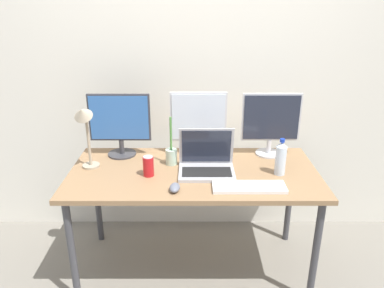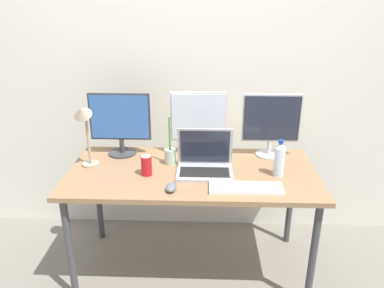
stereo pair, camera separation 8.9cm
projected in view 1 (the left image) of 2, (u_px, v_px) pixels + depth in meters
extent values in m
plane|color=gray|center=(192.00, 266.00, 2.62)|extent=(16.00, 16.00, 0.00)
cube|color=silver|center=(192.00, 65.00, 2.69)|extent=(7.00, 0.08, 2.60)
cylinder|color=#424247|center=(70.00, 253.00, 2.20)|extent=(0.04, 0.04, 0.71)
cylinder|color=#424247|center=(314.00, 252.00, 2.20)|extent=(0.04, 0.04, 0.71)
cylinder|color=#424247|center=(96.00, 199.00, 2.78)|extent=(0.04, 0.04, 0.71)
cylinder|color=#424247|center=(288.00, 199.00, 2.79)|extent=(0.04, 0.04, 0.71)
cube|color=#93704C|center=(192.00, 173.00, 2.36)|extent=(1.55, 0.75, 0.03)
cylinder|color=#38383D|center=(120.00, 154.00, 2.58)|extent=(0.19, 0.19, 0.01)
cylinder|color=#38383D|center=(120.00, 147.00, 2.56)|extent=(0.03, 0.03, 0.10)
cube|color=#38383D|center=(118.00, 118.00, 2.49)|extent=(0.41, 0.02, 0.32)
cube|color=#3366B2|center=(117.00, 118.00, 2.48)|extent=(0.39, 0.01, 0.30)
cylinder|color=silver|center=(196.00, 153.00, 2.60)|extent=(0.22, 0.22, 0.01)
cylinder|color=silver|center=(196.00, 146.00, 2.58)|extent=(0.03, 0.03, 0.09)
cube|color=silver|center=(197.00, 117.00, 2.50)|extent=(0.38, 0.02, 0.34)
cube|color=silver|center=(197.00, 117.00, 2.49)|extent=(0.35, 0.01, 0.31)
cylinder|color=silver|center=(266.00, 153.00, 2.60)|extent=(0.18, 0.18, 0.01)
cylinder|color=silver|center=(267.00, 146.00, 2.58)|extent=(0.03, 0.03, 0.09)
cube|color=silver|center=(269.00, 117.00, 2.50)|extent=(0.39, 0.02, 0.33)
cube|color=#232838|center=(270.00, 118.00, 2.49)|extent=(0.37, 0.01, 0.30)
cube|color=#B7B7BC|center=(205.00, 172.00, 2.31)|extent=(0.34, 0.25, 0.02)
cube|color=black|center=(205.00, 172.00, 2.29)|extent=(0.30, 0.14, 0.00)
cube|color=#B7B7BC|center=(205.00, 146.00, 2.35)|extent=(0.34, 0.05, 0.25)
cube|color=#232838|center=(205.00, 146.00, 2.35)|extent=(0.31, 0.04, 0.22)
cube|color=white|center=(247.00, 187.00, 2.13)|extent=(0.42, 0.14, 0.02)
ellipsoid|color=slate|center=(173.00, 188.00, 2.10)|extent=(0.07, 0.11, 0.04)
cylinder|color=silver|center=(279.00, 160.00, 2.28)|extent=(0.07, 0.07, 0.18)
cone|color=silver|center=(280.00, 144.00, 2.24)|extent=(0.06, 0.06, 0.03)
cylinder|color=#1938B2|center=(281.00, 140.00, 2.23)|extent=(0.03, 0.03, 0.02)
cylinder|color=red|center=(147.00, 166.00, 2.26)|extent=(0.07, 0.07, 0.12)
cylinder|color=silver|center=(146.00, 157.00, 2.24)|extent=(0.06, 0.06, 0.00)
cylinder|color=#B2D1B7|center=(170.00, 157.00, 2.42)|extent=(0.07, 0.07, 0.10)
cylinder|color=#519342|center=(169.00, 134.00, 2.37)|extent=(0.01, 0.01, 0.22)
cylinder|color=tan|center=(89.00, 166.00, 2.40)|extent=(0.11, 0.11, 0.01)
cylinder|color=tan|center=(87.00, 140.00, 2.34)|extent=(0.02, 0.02, 0.33)
cone|color=tan|center=(80.00, 113.00, 2.21)|extent=(0.11, 0.12, 0.11)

